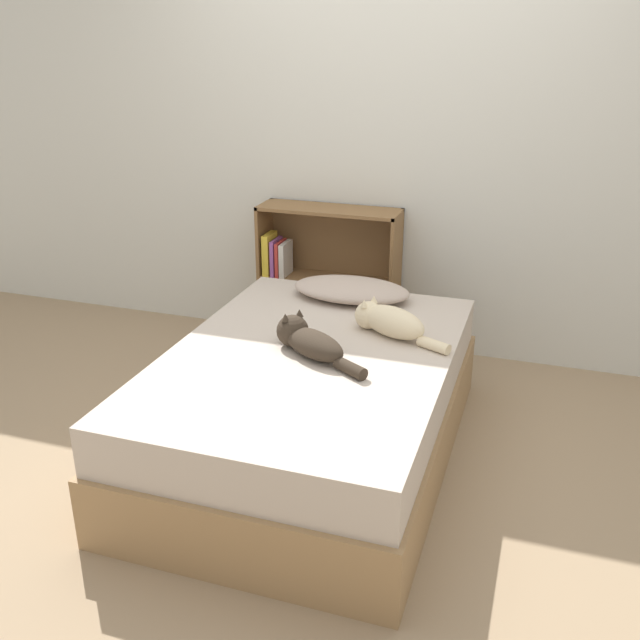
# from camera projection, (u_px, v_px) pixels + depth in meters

# --- Properties ---
(ground_plane) EXTENTS (8.00, 8.00, 0.00)m
(ground_plane) POSITION_uv_depth(u_px,v_px,m) (311.00, 454.00, 3.33)
(ground_plane) COLOR #997F60
(wall_back) EXTENTS (8.00, 0.06, 2.50)m
(wall_back) POSITION_uv_depth(u_px,v_px,m) (389.00, 141.00, 4.06)
(wall_back) COLOR silver
(wall_back) RESTS_ON ground_plane
(bed) EXTENTS (1.25, 1.82, 0.52)m
(bed) POSITION_uv_depth(u_px,v_px,m) (310.00, 405.00, 3.24)
(bed) COLOR #99754C
(bed) RESTS_ON ground_plane
(pillow) EXTENTS (0.62, 0.35, 0.10)m
(pillow) POSITION_uv_depth(u_px,v_px,m) (351.00, 290.00, 3.74)
(pillow) COLOR #B29E8E
(pillow) RESTS_ON bed
(cat_light) EXTENTS (0.49, 0.28, 0.15)m
(cat_light) POSITION_uv_depth(u_px,v_px,m) (388.00, 321.00, 3.29)
(cat_light) COLOR beige
(cat_light) RESTS_ON bed
(cat_dark) EXTENTS (0.48, 0.33, 0.17)m
(cat_dark) POSITION_uv_depth(u_px,v_px,m) (308.00, 341.00, 3.10)
(cat_dark) COLOR #33281E
(cat_dark) RESTS_ON bed
(bookshelf) EXTENTS (0.84, 0.26, 0.87)m
(bookshelf) POSITION_uv_depth(u_px,v_px,m) (326.00, 274.00, 4.35)
(bookshelf) COLOR brown
(bookshelf) RESTS_ON ground_plane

